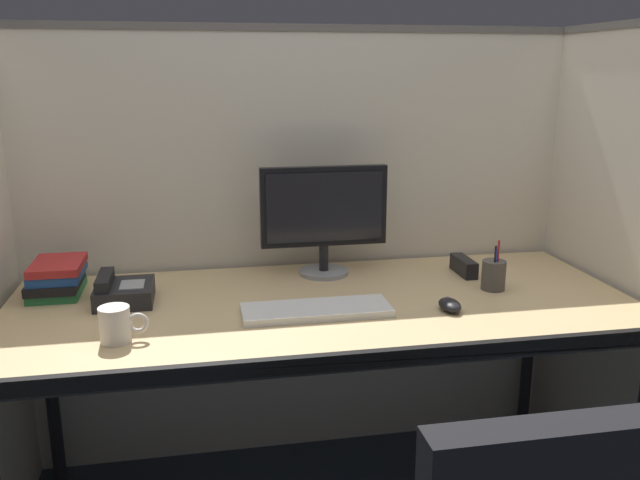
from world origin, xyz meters
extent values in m
cube|color=beige|center=(0.00, 0.74, 0.78)|extent=(2.20, 0.05, 1.55)
cube|color=#605B56|center=(0.00, 0.74, 1.56)|extent=(2.21, 0.06, 0.02)
cube|color=beige|center=(0.99, 0.20, 0.78)|extent=(0.05, 1.40, 1.55)
cube|color=tan|center=(0.00, 0.30, 0.72)|extent=(1.90, 0.80, 0.04)
cube|color=black|center=(0.00, -0.09, 0.72)|extent=(1.90, 0.02, 0.05)
cylinder|color=black|center=(0.89, -0.04, 0.35)|extent=(0.04, 0.04, 0.70)
cylinder|color=black|center=(-0.89, 0.64, 0.35)|extent=(0.04, 0.04, 0.70)
cylinder|color=black|center=(0.89, 0.64, 0.35)|extent=(0.04, 0.04, 0.70)
cylinder|color=gray|center=(0.05, 0.57, 0.75)|extent=(0.17, 0.17, 0.01)
cylinder|color=black|center=(0.05, 0.57, 0.80)|extent=(0.03, 0.03, 0.09)
cube|color=black|center=(0.05, 0.57, 0.98)|extent=(0.43, 0.03, 0.27)
cube|color=black|center=(0.05, 0.55, 0.98)|extent=(0.39, 0.01, 0.23)
cube|color=silver|center=(-0.04, 0.20, 0.75)|extent=(0.43, 0.15, 0.02)
ellipsoid|color=black|center=(0.35, 0.15, 0.76)|extent=(0.06, 0.10, 0.03)
cylinder|color=#59595B|center=(0.35, 0.17, 0.77)|extent=(0.01, 0.01, 0.01)
cylinder|color=silver|center=(-0.59, 0.10, 0.79)|extent=(0.08, 0.08, 0.09)
torus|color=silver|center=(-0.53, 0.10, 0.79)|extent=(0.06, 0.01, 0.06)
cube|color=black|center=(0.53, 0.48, 0.77)|extent=(0.04, 0.15, 0.06)
cube|color=black|center=(-0.59, 0.40, 0.77)|extent=(0.17, 0.19, 0.06)
cube|color=black|center=(-0.65, 0.40, 0.81)|extent=(0.04, 0.17, 0.03)
cube|color=gray|center=(-0.57, 0.39, 0.80)|extent=(0.07, 0.09, 0.00)
cube|color=#26723F|center=(-0.81, 0.52, 0.75)|extent=(0.15, 0.21, 0.03)
cube|color=black|center=(-0.81, 0.51, 0.78)|extent=(0.15, 0.21, 0.03)
cube|color=#1E478C|center=(-0.80, 0.52, 0.81)|extent=(0.15, 0.21, 0.03)
cube|color=#B22626|center=(-0.80, 0.52, 0.83)|extent=(0.15, 0.21, 0.02)
cylinder|color=#4C4742|center=(0.56, 0.31, 0.79)|extent=(0.08, 0.08, 0.09)
cylinder|color=red|center=(0.57, 0.30, 0.83)|extent=(0.01, 0.01, 0.15)
cylinder|color=#263FB2|center=(0.56, 0.30, 0.82)|extent=(0.01, 0.01, 0.14)
cylinder|color=black|center=(0.55, 0.30, 0.82)|extent=(0.01, 0.01, 0.14)
camera|label=1|loc=(-0.36, -1.57, 1.43)|focal=37.05mm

